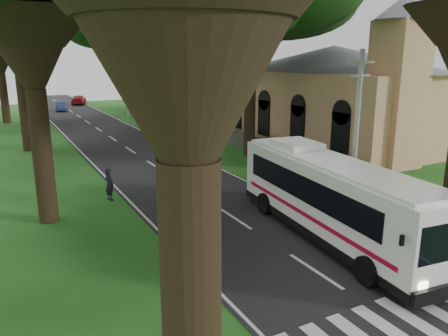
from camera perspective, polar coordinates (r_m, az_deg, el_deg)
The scene contains 14 objects.
ground at distance 15.52m, azimuth 16.67°, elevation -15.87°, with size 140.00×140.00×0.00m, color #1C4F16.
road at distance 36.49m, azimuth -11.70°, elevation 2.00°, with size 8.00×120.00×0.04m, color black.
crosswalk at distance 14.41m, azimuth 22.50°, elevation -18.97°, with size 8.00×3.00×0.01m, color silver.
property_wall at distance 38.88m, azimuth 1.52°, elevation 3.94°, with size 0.35×50.00×1.20m, color #383533.
church at distance 41.51m, azimuth 14.19°, elevation 10.18°, with size 14.00×24.00×11.60m.
pole_near at distance 21.90m, azimuth 16.89°, elevation 4.62°, with size 1.60×0.24×8.00m.
pole_mid at distance 38.63m, azimuth -4.51°, elevation 9.19°, with size 1.60×0.24×8.00m.
pole_far at distance 57.49m, azimuth -12.62°, elevation 10.60°, with size 1.60×0.24×8.00m.
tree_r_midb at distance 50.51m, azimuth -8.21°, elevation 18.67°, with size 15.64×15.64×14.94m.
tree_r_far at distance 67.95m, azimuth -12.81°, elevation 17.61°, with size 15.70×15.70×15.27m.
coach_bus at distance 19.18m, azimuth 13.73°, elevation -3.65°, with size 3.65×11.91×3.46m.
distant_car_b at distance 67.41m, azimuth -20.58°, elevation 7.56°, with size 1.39×3.97×1.31m, color navy.
distant_car_c at distance 75.77m, azimuth -18.45°, elevation 8.46°, with size 2.05×5.05×1.47m, color maroon.
pedestrian at distance 24.59m, azimuth -14.74°, elevation -2.07°, with size 0.65×0.43×1.79m, color black.
Camera 1 is at (-9.76, -9.31, 7.67)m, focal length 35.00 mm.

